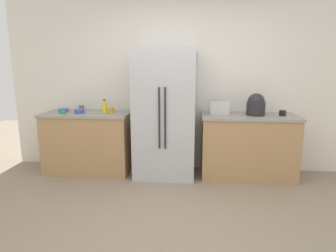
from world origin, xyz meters
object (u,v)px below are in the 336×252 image
Objects in this scene: toaster at (219,108)px; cup_d at (112,110)px; cup_a at (63,111)px; cup_c at (82,108)px; refrigerator at (165,114)px; cup_b at (283,113)px; bowl_a at (79,111)px; rice_cooker at (256,105)px; bowl_b at (64,110)px; bottle_a at (105,108)px.

toaster is 1.58m from cup_d.
cup_c is (0.16, 0.30, 0.00)m from cup_a.
refrigerator is 0.80m from cup_d.
cup_b is (1.66, 0.03, 0.04)m from refrigerator.
refrigerator reaches higher than toaster.
toaster is 2.06m from bowl_a.
bowl_a is at bearing -75.61° from cup_c.
rice_cooker is at bearing 1.49° from bowl_a.
cup_b is (0.88, -0.02, -0.05)m from toaster.
bowl_b is (-0.77, 0.07, -0.02)m from cup_d.
bowl_b is at bearing 176.52° from refrigerator.
bottle_a reaches higher than cup_b.
refrigerator is 12.86× the size of bowl_a.
toaster is 0.88× the size of rice_cooker.
bottle_a is 0.67m from bowl_b.
bowl_a is at bearing -21.94° from bowl_b.
cup_a is at bearing -176.41° from toaster.
rice_cooker reaches higher than bowl_a.
bottle_a is (-0.90, 0.03, 0.08)m from refrigerator.
cup_d reaches higher than bowl_b.
bowl_b is at bearing 174.24° from bottle_a.
cup_a is 0.71m from cup_d.
cup_d is (-2.09, -0.02, -0.10)m from rice_cooker.
rice_cooker is 1.53× the size of bottle_a.
cup_a and cup_b have the same top height.
bowl_b is (-3.23, 0.06, -0.01)m from cup_b.
cup_d is at bearing 5.64° from bowl_a.
toaster reaches higher than bowl_a.
cup_b is at bearing -1.42° from toaster.
bottle_a is at bearing 8.17° from bowl_a.
cup_c is at bearing 175.67° from toaster.
bottle_a is 2.39× the size of cup_c.
rice_cooker is at bearing -1.40° from toaster.
cup_b is 2.93m from bowl_a.
bowl_a is 0.32m from bowl_b.
bottle_a is 0.11m from cup_d.
bottle_a is 2.56m from cup_b.
refrigerator reaches higher than bowl_b.
cup_a reaches higher than bowl_b.
cup_a is at bearing -176.60° from refrigerator.
rice_cooker is at bearing 1.85° from refrigerator.
rice_cooker is (1.29, 0.04, 0.14)m from refrigerator.
refrigerator is 1.50m from cup_a.
rice_cooker is 2.63m from cup_c.
refrigerator is at bearing -3.48° from bowl_b.
bowl_a is (-2.56, -0.07, -0.12)m from rice_cooker.
cup_a is at bearing -164.09° from bowl_a.
rice_cooker is 2.56m from bowl_a.
cup_a is (-0.59, -0.12, -0.04)m from bottle_a.
cup_a is at bearing -177.80° from cup_b.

